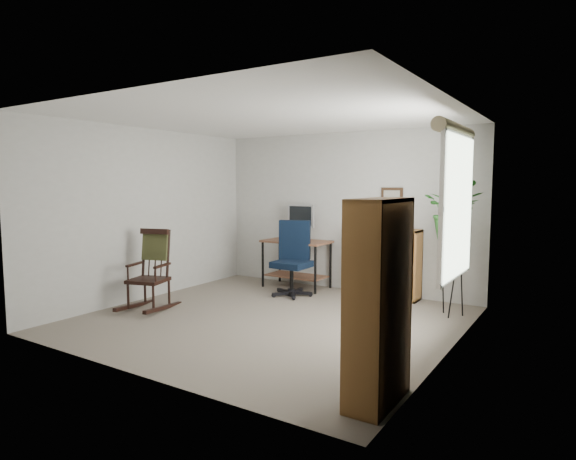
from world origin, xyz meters
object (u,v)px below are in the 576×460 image
Objects in this scene: desk at (296,264)px; low_bookshelf at (387,263)px; office_chair at (292,258)px; tall_bookshelf at (378,302)px; rocking_chair at (148,269)px.

desk is 1.45m from low_bookshelf.
tall_bookshelf reaches higher than office_chair.
desk is 1.04× the size of low_bookshelf.
office_chair reaches higher than desk.
desk is 4.04m from tall_bookshelf.
tall_bookshelf is at bearing -67.39° from office_chair.
low_bookshelf reaches higher than desk.
rocking_chair is (-1.17, -1.64, -0.03)m from office_chair.
office_chair is at bearing -65.56° from desk.
desk is at bearing 50.41° from rocking_chair.
rocking_chair is 3.65m from tall_bookshelf.
rocking_chair is at bearing 165.37° from tall_bookshelf.
rocking_chair reaches higher than low_bookshelf.
rocking_chair reaches higher than desk.
desk is 2.36m from rocking_chair.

